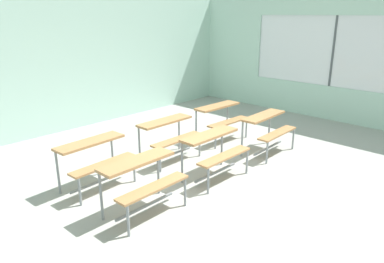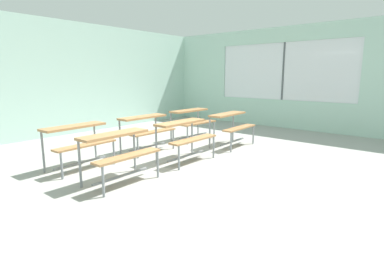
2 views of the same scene
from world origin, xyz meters
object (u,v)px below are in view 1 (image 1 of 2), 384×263
at_px(desk_bench_r0c0, 143,174).
at_px(desk_bench_r0c1, 215,146).
at_px(desk_bench_r0c2, 268,125).
at_px(desk_bench_r1c2, 221,114).
at_px(desk_bench_r1c1, 169,131).
at_px(desk_bench_r1c0, 95,153).

relative_size(desk_bench_r0c0, desk_bench_r0c1, 1.01).
height_order(desk_bench_r0c1, desk_bench_r0c2, same).
bearing_deg(desk_bench_r1c2, desk_bench_r0c0, -157.40).
xyz_separation_m(desk_bench_r0c0, desk_bench_r1c1, (1.52, 1.11, 0.00)).
bearing_deg(desk_bench_r1c1, desk_bench_r0c1, -91.53).
bearing_deg(desk_bench_r0c1, desk_bench_r1c0, 143.91).
xyz_separation_m(desk_bench_r0c1, desk_bench_r1c0, (-1.52, 1.11, 0.00)).
relative_size(desk_bench_r1c1, desk_bench_r1c2, 0.98).
bearing_deg(desk_bench_r0c2, desk_bench_r1c2, 89.91).
distance_m(desk_bench_r0c1, desk_bench_r1c2, 1.91).
height_order(desk_bench_r0c2, desk_bench_r1c2, same).
bearing_deg(desk_bench_r0c1, desk_bench_r0c0, -179.81).
xyz_separation_m(desk_bench_r0c0, desk_bench_r1c0, (-0.02, 1.11, 0.00)).
distance_m(desk_bench_r1c0, desk_bench_r1c2, 3.06).
relative_size(desk_bench_r0c1, desk_bench_r0c2, 0.98).
distance_m(desk_bench_r0c2, desk_bench_r1c0, 3.29).
bearing_deg(desk_bench_r0c1, desk_bench_r1c2, 35.86).
height_order(desk_bench_r0c0, desk_bench_r1c0, same).
xyz_separation_m(desk_bench_r0c0, desk_bench_r0c1, (1.49, 0.00, 0.00)).
relative_size(desk_bench_r0c1, desk_bench_r1c1, 1.00).
bearing_deg(desk_bench_r0c0, desk_bench_r0c2, -1.06).
height_order(desk_bench_r0c2, desk_bench_r1c1, same).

